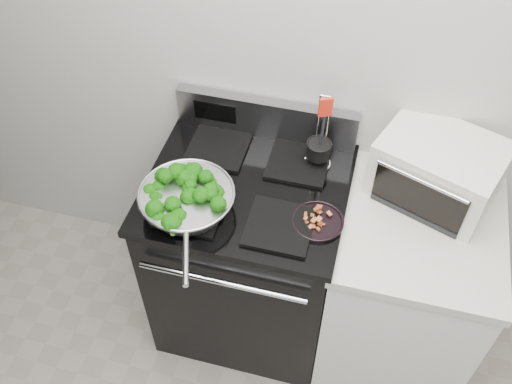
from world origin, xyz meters
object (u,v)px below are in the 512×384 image
(skillet, at_px, (187,199))
(gas_range, at_px, (248,254))
(utensil_holder, at_px, (318,153))
(toaster_oven, at_px, (438,169))
(bacon_plate, at_px, (318,219))

(skillet, bearing_deg, gas_range, 25.11)
(gas_range, height_order, utensil_holder, utensil_holder)
(skillet, xyz_separation_m, utensil_holder, (0.43, 0.36, 0.01))
(gas_range, height_order, toaster_oven, toaster_oven)
(utensil_holder, relative_size, toaster_oven, 0.66)
(skillet, bearing_deg, utensil_holder, 21.16)
(bacon_plate, xyz_separation_m, utensil_holder, (-0.06, 0.30, 0.05))
(gas_range, xyz_separation_m, utensil_holder, (0.24, 0.18, 0.53))
(skillet, height_order, utensil_holder, utensil_holder)
(gas_range, relative_size, skillet, 2.03)
(skillet, bearing_deg, bacon_plate, -11.94)
(bacon_plate, xyz_separation_m, toaster_oven, (0.40, 0.29, 0.08))
(skillet, bearing_deg, toaster_oven, 2.67)
(bacon_plate, relative_size, toaster_oven, 0.37)
(gas_range, bearing_deg, skillet, -135.87)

